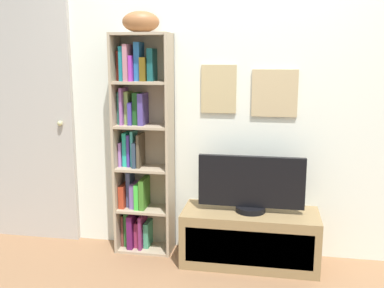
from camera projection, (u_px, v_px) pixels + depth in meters
back_wall at (233, 105)px, 3.36m from camera, size 4.80×0.08×2.34m
bookshelf at (139, 147)px, 3.43m from camera, size 0.44×0.24×1.71m
football at (141, 22)px, 3.22m from camera, size 0.31×0.22×0.16m
tv_stand at (250, 237)px, 3.29m from camera, size 1.01×0.42×0.41m
television at (251, 185)px, 3.21m from camera, size 0.78×0.22×0.42m
door at (28, 117)px, 3.63m from camera, size 0.80×0.09×2.10m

